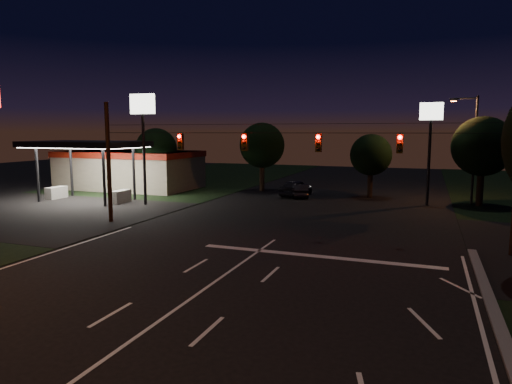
% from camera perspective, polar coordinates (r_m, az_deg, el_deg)
% --- Properties ---
extents(ground, '(140.00, 140.00, 0.00)m').
position_cam_1_polar(ground, '(14.06, -16.89, -18.39)').
color(ground, black).
rests_on(ground, ground).
extents(cross_street_left, '(20.00, 16.00, 0.02)m').
position_cam_1_polar(cross_street_left, '(38.55, -26.12, -2.28)').
color(cross_street_left, black).
rests_on(cross_street_left, ground).
extents(stop_bar, '(12.00, 0.50, 0.01)m').
position_cam_1_polar(stop_bar, '(22.80, 7.59, -7.94)').
color(stop_bar, silver).
rests_on(stop_bar, ground).
extents(utility_pole_right, '(0.30, 0.30, 9.00)m').
position_cam_1_polar(utility_pole_right, '(25.99, 29.34, -6.94)').
color(utility_pole_right, black).
rests_on(utility_pole_right, ground).
extents(utility_pole_left, '(0.28, 0.28, 8.00)m').
position_cam_1_polar(utility_pole_left, '(32.46, -17.65, -3.58)').
color(utility_pole_left, black).
rests_on(utility_pole_left, ground).
extents(signal_span, '(24.00, 0.40, 1.56)m').
position_cam_1_polar(signal_span, '(26.12, 3.08, 6.30)').
color(signal_span, black).
rests_on(signal_span, ground).
extents(gas_station, '(14.20, 16.10, 5.25)m').
position_cam_1_polar(gas_station, '(50.24, -15.77, 3.07)').
color(gas_station, gray).
rests_on(gas_station, ground).
extents(pole_sign_left_near, '(2.20, 0.30, 9.10)m').
position_cam_1_polar(pole_sign_left_near, '(38.72, -13.95, 8.69)').
color(pole_sign_left_near, black).
rests_on(pole_sign_left_near, ground).
extents(pole_sign_right, '(1.80, 0.30, 8.40)m').
position_cam_1_polar(pole_sign_right, '(39.93, 20.98, 7.31)').
color(pole_sign_right, black).
rests_on(pole_sign_right, ground).
extents(street_light_right_far, '(2.20, 0.35, 9.00)m').
position_cam_1_polar(street_light_right_far, '(42.07, 25.33, 5.71)').
color(street_light_right_far, black).
rests_on(street_light_right_far, ground).
extents(tree_far_a, '(4.20, 4.20, 6.42)m').
position_cam_1_polar(tree_far_a, '(47.70, -12.27, 5.21)').
color(tree_far_a, black).
rests_on(tree_far_a, ground).
extents(tree_far_b, '(4.60, 4.60, 6.98)m').
position_cam_1_polar(tree_far_b, '(46.85, 0.83, 5.78)').
color(tree_far_b, black).
rests_on(tree_far_b, ground).
extents(tree_far_c, '(3.80, 3.80, 5.86)m').
position_cam_1_polar(tree_far_c, '(43.36, 14.20, 4.46)').
color(tree_far_c, black).
rests_on(tree_far_c, ground).
extents(tree_far_d, '(4.80, 4.80, 7.30)m').
position_cam_1_polar(tree_far_d, '(41.29, 26.48, 5.04)').
color(tree_far_d, black).
rests_on(tree_far_d, ground).
extents(car_oncoming_a, '(2.50, 4.76, 1.54)m').
position_cam_1_polar(car_oncoming_a, '(43.30, 5.01, 0.50)').
color(car_oncoming_a, black).
rests_on(car_oncoming_a, ground).
extents(car_oncoming_b, '(2.47, 4.00, 1.25)m').
position_cam_1_polar(car_oncoming_b, '(42.67, 5.54, 0.19)').
color(car_oncoming_b, black).
rests_on(car_oncoming_b, ground).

